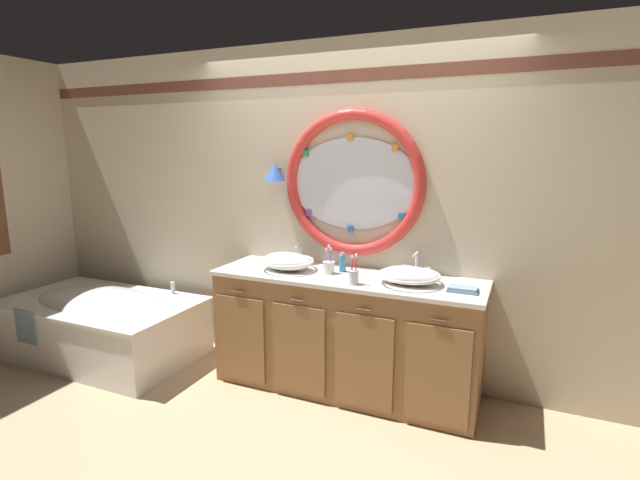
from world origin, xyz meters
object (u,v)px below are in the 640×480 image
Objects in this scene: bathtub at (101,321)px; sink_basin_right at (409,275)px; toothbrush_holder_left at (329,266)px; toothbrush_holder_right at (354,276)px; soap_dispenser at (342,263)px; sink_basin_left at (287,261)px; folded_hand_towel at (463,289)px.

sink_basin_right reaches higher than bathtub.
toothbrush_holder_right is at bearing -36.20° from toothbrush_holder_left.
toothbrush_holder_right is at bearing -154.79° from sink_basin_right.
toothbrush_holder_right is 0.34m from soap_dispenser.
bathtub is at bearing -170.91° from sink_basin_left.
folded_hand_towel is (0.89, -0.17, -0.05)m from soap_dispenser.
soap_dispenser is at bearing 123.85° from toothbrush_holder_right.
sink_basin_right is at bearing 0.00° from sink_basin_left.
soap_dispenser is 0.78× the size of folded_hand_towel.
soap_dispenser is at bearing 17.18° from sink_basin_left.
soap_dispenser reaches higher than bathtub.
sink_basin_right is 0.37m from folded_hand_towel.
sink_basin_left reaches higher than bathtub.
soap_dispenser is (-0.19, 0.29, 0.01)m from toothbrush_holder_right.
sink_basin_right is (2.63, 0.27, 0.64)m from bathtub.
toothbrush_holder_left is 0.12m from soap_dispenser.
bathtub is 8.62× the size of folded_hand_towel.
sink_basin_right is 2.01× the size of toothbrush_holder_right.
folded_hand_towel is at bearing 4.42° from bathtub.
sink_basin_right is 0.38m from toothbrush_holder_right.
soap_dispenser reaches higher than sink_basin_right.
toothbrush_holder_left is (2.03, 0.30, 0.63)m from bathtub.
sink_basin_left is 0.62m from toothbrush_holder_right.
sink_basin_left is 0.33m from toothbrush_holder_left.
folded_hand_towel reaches higher than bathtub.
soap_dispenser is at bearing 10.69° from bathtub.
sink_basin_right reaches higher than folded_hand_towel.
bathtub is at bearing -171.49° from toothbrush_holder_left.
toothbrush_holder_right is 0.71m from folded_hand_towel.
sink_basin_left reaches higher than folded_hand_towel.
toothbrush_holder_left reaches higher than folded_hand_towel.
sink_basin_left is 0.97× the size of sink_basin_right.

